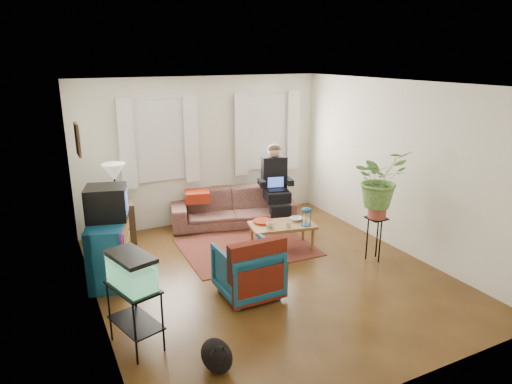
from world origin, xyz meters
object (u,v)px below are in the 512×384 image
sofa (233,202)px  aquarium_stand (136,316)px  dresser (109,251)px  plant_stand (375,239)px  armchair (248,268)px  coffee_table (282,236)px  side_table (119,224)px

sofa → aquarium_stand: bearing=-114.5°
dresser → plant_stand: (3.63, -1.11, -0.09)m
dresser → aquarium_stand: dresser is taller
dresser → aquarium_stand: 1.65m
aquarium_stand → plant_stand: 3.68m
dresser → sofa: bearing=42.6°
aquarium_stand → armchair: armchair is taller
aquarium_stand → armchair: (1.51, 0.45, 0.02)m
armchair → coffee_table: 1.54m
side_table → coffee_table: size_ratio=0.70×
side_table → plant_stand: (3.29, -2.29, -0.02)m
sofa → plant_stand: 2.64m
sofa → armchair: (-0.85, -2.40, -0.05)m
aquarium_stand → plant_stand: (3.64, 0.54, -0.01)m
armchair → dresser: bearing=-39.2°
dresser → coffee_table: 2.61m
side_table → dresser: 1.23m
dresser → coffee_table: dresser is taller
sofa → coffee_table: 1.39m
plant_stand → sofa: bearing=119.1°
coffee_table → dresser: bearing=-171.6°
aquarium_stand → armchair: size_ratio=0.94×
plant_stand → coffee_table: bearing=136.9°
aquarium_stand → plant_stand: bearing=-8.1°
aquarium_stand → dresser: bearing=73.0°
coffee_table → plant_stand: (1.03, -0.96, 0.13)m
side_table → aquarium_stand: (-0.35, -2.83, -0.01)m
coffee_table → plant_stand: plant_stand is taller
aquarium_stand → coffee_table: size_ratio=0.69×
side_table → coffee_table: (2.26, -1.33, -0.14)m
armchair → coffee_table: size_ratio=0.74×
side_table → plant_stand: bearing=-34.8°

